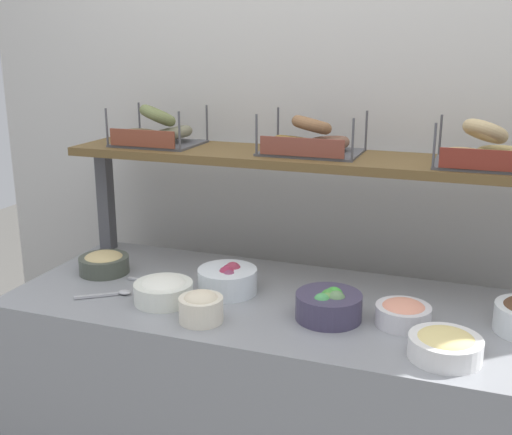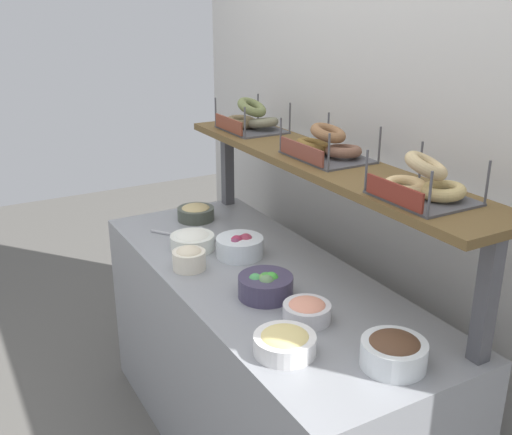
# 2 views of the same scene
# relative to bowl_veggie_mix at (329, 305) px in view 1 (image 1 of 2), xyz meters

# --- Properties ---
(back_wall) EXTENTS (2.97, 0.06, 2.40)m
(back_wall) POSITION_rel_bowl_veggie_mix_xyz_m (-0.17, 0.63, 0.31)
(back_wall) COLOR beige
(back_wall) RESTS_ON ground_plane
(deli_counter) EXTENTS (1.77, 0.70, 0.85)m
(deli_counter) POSITION_rel_bowl_veggie_mix_xyz_m (-0.17, 0.08, -0.47)
(deli_counter) COLOR gray
(deli_counter) RESTS_ON ground_plane
(shelf_riser_left) EXTENTS (0.05, 0.05, 0.40)m
(shelf_riser_left) POSITION_rel_bowl_veggie_mix_xyz_m (-0.99, 0.35, 0.16)
(shelf_riser_left) COLOR #4C4C51
(shelf_riser_left) RESTS_ON deli_counter
(upper_shelf) EXTENTS (1.73, 0.32, 0.03)m
(upper_shelf) POSITION_rel_bowl_veggie_mix_xyz_m (-0.17, 0.35, 0.37)
(upper_shelf) COLOR brown
(upper_shelf) RESTS_ON shelf_riser_left
(bowl_veggie_mix) EXTENTS (0.20, 0.20, 0.10)m
(bowl_veggie_mix) POSITION_rel_bowl_veggie_mix_xyz_m (0.00, 0.00, 0.00)
(bowl_veggie_mix) COLOR #433B58
(bowl_veggie_mix) RESTS_ON deli_counter
(bowl_potato_salad) EXTENTS (0.13, 0.13, 0.09)m
(bowl_potato_salad) POSITION_rel_bowl_veggie_mix_xyz_m (-0.35, -0.14, 0.00)
(bowl_potato_salad) COLOR #EDE4CC
(bowl_potato_salad) RESTS_ON deli_counter
(bowl_hummus) EXTENTS (0.18, 0.18, 0.08)m
(bowl_hummus) POSITION_rel_bowl_veggie_mix_xyz_m (-0.85, 0.11, -0.01)
(bowl_hummus) COLOR #464C40
(bowl_hummus) RESTS_ON deli_counter
(bowl_egg_salad) EXTENTS (0.19, 0.19, 0.07)m
(bowl_egg_salad) POSITION_rel_bowl_veggie_mix_xyz_m (0.34, -0.13, -0.01)
(bowl_egg_salad) COLOR white
(bowl_egg_salad) RESTS_ON deli_counter
(bowl_beet_salad) EXTENTS (0.20, 0.20, 0.10)m
(bowl_beet_salad) POSITION_rel_bowl_veggie_mix_xyz_m (-0.36, 0.09, -0.00)
(bowl_beet_salad) COLOR white
(bowl_beet_salad) RESTS_ON deli_counter
(bowl_cream_cheese) EXTENTS (0.19, 0.19, 0.08)m
(bowl_cream_cheese) POSITION_rel_bowl_veggie_mix_xyz_m (-0.52, -0.05, -0.00)
(bowl_cream_cheese) COLOR white
(bowl_cream_cheese) RESTS_ON deli_counter
(bowl_lox_spread) EXTENTS (0.16, 0.16, 0.07)m
(bowl_lox_spread) POSITION_rel_bowl_veggie_mix_xyz_m (0.21, 0.04, -0.01)
(bowl_lox_spread) COLOR silver
(bowl_lox_spread) RESTS_ON deli_counter
(serving_spoon_near_plate) EXTENTS (0.18, 0.04, 0.01)m
(serving_spoon_near_plate) POSITION_rel_bowl_veggie_mix_xyz_m (-0.61, 0.06, -0.04)
(serving_spoon_near_plate) COLOR #B7B7BC
(serving_spoon_near_plate) RESTS_ON deli_counter
(serving_spoon_by_edge) EXTENTS (0.16, 0.11, 0.01)m
(serving_spoon_by_edge) POSITION_rel_bowl_veggie_mix_xyz_m (-0.71, -0.07, -0.04)
(serving_spoon_by_edge) COLOR #B7B7BC
(serving_spoon_by_edge) RESTS_ON deli_counter
(bagel_basket_poppy) EXTENTS (0.30, 0.24, 0.16)m
(bagel_basket_poppy) POSITION_rel_bowl_veggie_mix_xyz_m (-0.75, 0.36, 0.43)
(bagel_basket_poppy) COLOR #4C4C51
(bagel_basket_poppy) RESTS_ON upper_shelf
(bagel_basket_cinnamon_raisin) EXTENTS (0.33, 0.26, 0.14)m
(bagel_basket_cinnamon_raisin) POSITION_rel_bowl_veggie_mix_xyz_m (-0.16, 0.37, 0.43)
(bagel_basket_cinnamon_raisin) COLOR #4C4C51
(bagel_basket_cinnamon_raisin) RESTS_ON upper_shelf
(bagel_basket_plain) EXTENTS (0.29, 0.26, 0.15)m
(bagel_basket_plain) POSITION_rel_bowl_veggie_mix_xyz_m (0.39, 0.33, 0.43)
(bagel_basket_plain) COLOR #4C4C51
(bagel_basket_plain) RESTS_ON upper_shelf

